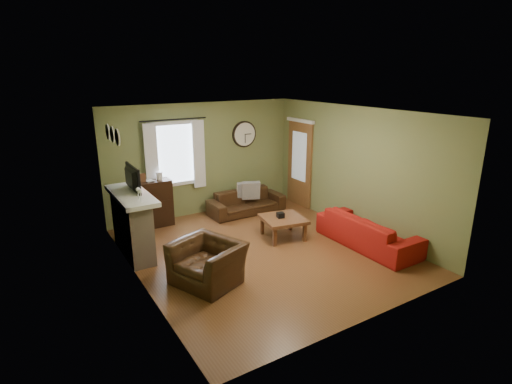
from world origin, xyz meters
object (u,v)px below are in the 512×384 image
armchair (208,263)px  coffee_table (283,227)px  bookshelf (152,204)px  sofa_red (368,231)px  sofa_brown (246,202)px

armchair → coffee_table: armchair is taller
coffee_table → bookshelf: bearing=135.9°
bookshelf → sofa_red: 4.54m
sofa_red → sofa_brown: bearing=19.9°
bookshelf → armchair: bearing=-90.1°
bookshelf → sofa_brown: size_ratio=0.56×
sofa_brown → coffee_table: sofa_brown is taller
bookshelf → sofa_brown: bearing=-8.0°
sofa_brown → armchair: 3.35m
sofa_red → coffee_table: size_ratio=2.57×
sofa_brown → sofa_red: 3.06m
sofa_brown → coffee_table: (-0.13, -1.69, -0.05)m
sofa_brown → sofa_red: sofa_red is taller
bookshelf → coffee_table: (2.07, -2.00, -0.29)m
sofa_red → coffee_table: (-1.17, 1.18, -0.09)m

